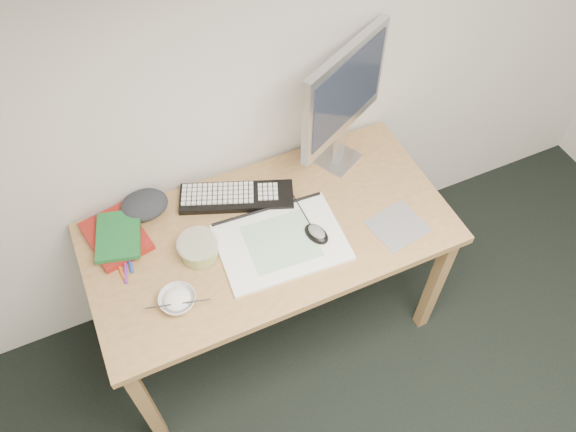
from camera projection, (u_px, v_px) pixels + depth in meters
name	position (u px, v px, depth m)	size (l,w,h in m)	color
desk	(270.00, 243.00, 2.22)	(1.40, 0.70, 0.75)	tan
mousepad	(398.00, 226.00, 2.17)	(0.20, 0.18, 0.00)	gray
sketchpad	(281.00, 242.00, 2.11)	(0.47, 0.33, 0.01)	silver
keyboard	(237.00, 197.00, 2.24)	(0.45, 0.14, 0.03)	black
monitor	(344.00, 95.00, 2.10)	(0.45, 0.26, 0.57)	silver
mouse	(317.00, 232.00, 2.11)	(0.07, 0.11, 0.04)	black
rice_bowl	(178.00, 300.00, 1.95)	(0.13, 0.13, 0.04)	white
chopsticks	(179.00, 304.00, 1.91)	(0.02, 0.02, 0.23)	#B1B1B3
fruit_tub	(199.00, 249.00, 2.06)	(0.16, 0.16, 0.08)	#E8C551
book_red	(116.00, 236.00, 2.12)	(0.19, 0.26, 0.03)	maroon
book_green	(118.00, 236.00, 2.10)	(0.16, 0.22, 0.02)	#19652A
cloth_lump	(144.00, 205.00, 2.19)	(0.16, 0.13, 0.06)	#262A2D
pencil_pink	(267.00, 210.00, 2.21)	(0.01, 0.01, 0.17)	pink
pencil_tan	(261.00, 229.00, 2.15)	(0.01, 0.01, 0.17)	tan
pencil_black	(282.00, 209.00, 2.21)	(0.01, 0.01, 0.16)	black
marker_blue	(129.00, 258.00, 2.07)	(0.01, 0.01, 0.14)	#2048B2
marker_orange	(119.00, 266.00, 2.05)	(0.01, 0.01, 0.13)	#D35718
marker_purple	(126.00, 268.00, 2.05)	(0.01, 0.01, 0.13)	#742999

